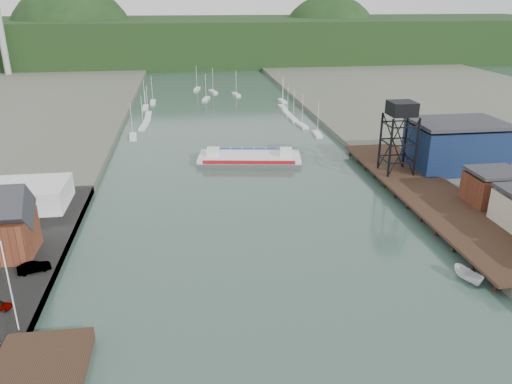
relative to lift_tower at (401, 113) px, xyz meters
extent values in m
plane|color=#2C443B|center=(-35.00, -58.00, -15.65)|extent=(600.00, 600.00, 0.00)
cube|color=black|center=(2.00, -13.00, -13.75)|extent=(14.00, 70.00, 0.50)
cylinder|color=black|center=(-4.00, -13.00, -14.85)|extent=(0.60, 0.60, 2.20)
cylinder|color=black|center=(8.00, -13.00, -14.85)|extent=(0.60, 0.60, 2.20)
cube|color=silver|center=(-79.00, -8.00, -11.80)|extent=(18.00, 12.00, 4.50)
cylinder|color=silver|center=(-68.00, -48.00, -8.05)|extent=(0.16, 0.16, 12.00)
cylinder|color=black|center=(-3.00, -3.00, -7.00)|extent=(0.50, 0.50, 13.00)
cylinder|color=black|center=(3.00, -3.00, -7.00)|extent=(0.50, 0.50, 13.00)
cylinder|color=black|center=(-3.00, 3.00, -7.00)|extent=(0.50, 0.50, 13.00)
cylinder|color=black|center=(3.00, 3.00, -7.00)|extent=(0.50, 0.50, 13.00)
cube|color=black|center=(0.00, 0.00, 1.00)|extent=(5.50, 5.50, 3.00)
cube|color=#0D1C3C|center=(15.00, 2.00, -9.05)|extent=(20.00, 14.00, 10.00)
cube|color=#2D2D33|center=(15.00, 2.00, -3.15)|extent=(20.50, 14.50, 0.80)
cube|color=#512417|center=(11.00, -20.00, -11.05)|extent=(9.00, 8.00, 6.00)
cube|color=silver|center=(-62.54, 45.89, -15.30)|extent=(2.67, 7.65, 0.90)
cube|color=silver|center=(-60.28, 57.30, -15.30)|extent=(2.81, 7.67, 0.90)
cube|color=silver|center=(-59.71, 66.17, -15.30)|extent=(2.35, 7.59, 0.90)
cube|color=silver|center=(-59.81, 76.09, -15.30)|extent=(2.01, 7.50, 0.90)
cube|color=silver|center=(-61.64, 88.33, -15.30)|extent=(2.00, 7.50, 0.90)
cube|color=silver|center=(-59.32, 98.17, -15.30)|extent=(2.16, 7.54, 0.90)
cube|color=silver|center=(-7.44, 41.03, -15.30)|extent=(2.53, 7.62, 0.90)
cube|color=silver|center=(-9.54, 52.51, -15.30)|extent=(2.76, 7.67, 0.90)
cube|color=silver|center=(-10.54, 61.29, -15.30)|extent=(2.22, 7.56, 0.90)
cube|color=silver|center=(-10.73, 70.28, -15.30)|extent=(2.18, 7.54, 0.90)
cube|color=silver|center=(-10.33, 81.38, -15.30)|extent=(2.46, 7.61, 0.90)
cube|color=silver|center=(-8.22, 92.99, -15.30)|extent=(2.48, 7.61, 0.90)
cube|color=silver|center=(-38.16, 102.00, -15.30)|extent=(3.78, 7.76, 0.90)
cube|color=silver|center=(-24.96, 110.00, -15.30)|extent=(3.31, 7.74, 0.90)
cube|color=silver|center=(-34.34, 118.00, -15.30)|extent=(3.76, 7.76, 0.90)
cube|color=silver|center=(-41.11, 126.00, -15.30)|extent=(3.40, 7.74, 0.90)
cube|color=black|center=(-35.00, 242.00, -3.65)|extent=(500.00, 120.00, 28.00)
sphere|color=black|center=(-115.00, 242.00, -7.65)|extent=(80.00, 80.00, 80.00)
sphere|color=black|center=(55.00, 252.00, -9.65)|extent=(70.00, 70.00, 70.00)
cube|color=#48484A|center=(-31.16, 17.96, -15.14)|extent=(26.91, 14.11, 1.02)
cube|color=silver|center=(-31.16, 17.96, -14.21)|extent=(26.91, 14.11, 0.82)
cube|color=#A31218|center=(-31.96, 12.85, -14.01)|extent=(22.30, 3.66, 0.92)
cube|color=#161591|center=(-30.35, 23.07, -14.01)|extent=(22.30, 3.66, 0.92)
cube|color=silver|center=(-40.27, 19.39, -12.98)|extent=(3.52, 3.52, 2.05)
cube|color=silver|center=(-22.05, 16.52, -12.98)|extent=(3.52, 3.52, 2.05)
imported|color=silver|center=(-6.57, -43.13, -14.63)|extent=(3.34, 5.63, 2.04)
imported|color=#999999|center=(-69.74, -34.00, -13.29)|extent=(4.88, 3.08, 1.52)
camera|label=1|loc=(-46.46, -101.83, 23.70)|focal=35.00mm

